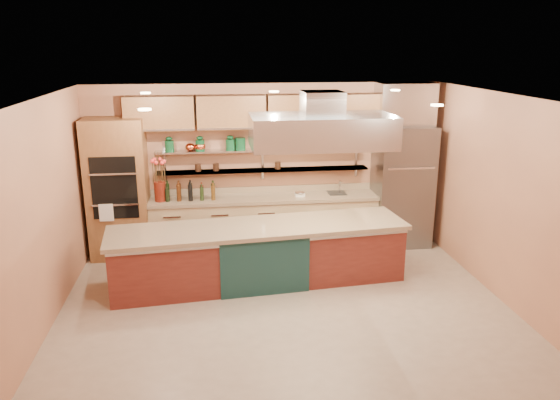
{
  "coord_description": "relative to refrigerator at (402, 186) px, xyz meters",
  "views": [
    {
      "loc": [
        -0.94,
        -6.67,
        3.44
      ],
      "look_at": [
        0.06,
        1.0,
        1.21
      ],
      "focal_mm": 35.0,
      "sensor_mm": 36.0,
      "label": 1
    }
  ],
  "objects": [
    {
      "name": "wall_right",
      "position": [
        0.65,
        -2.14,
        0.35
      ],
      "size": [
        0.04,
        5.0,
        2.8
      ],
      "primitive_type": "cube",
      "color": "#B67756",
      "rests_on": "floor"
    },
    {
      "name": "ceiling",
      "position": [
        -2.35,
        -2.14,
        1.75
      ],
      "size": [
        6.0,
        5.0,
        0.02
      ],
      "primitive_type": "cube",
      "color": "black",
      "rests_on": "wall_back"
    },
    {
      "name": "floor",
      "position": [
        -2.35,
        -2.14,
        -1.06
      ],
      "size": [
        6.0,
        5.0,
        0.02
      ],
      "primitive_type": "cube",
      "color": "tan",
      "rests_on": "ground"
    },
    {
      "name": "copper_kettle",
      "position": [
        -3.62,
        0.23,
        0.73
      ],
      "size": [
        0.2,
        0.2,
        0.13
      ],
      "primitive_type": "ellipsoid",
      "rotation": [
        0.0,
        0.0,
        0.26
      ],
      "color": "#DB5732",
      "rests_on": "wall_shelf_upper"
    },
    {
      "name": "wall_shelf_lower",
      "position": [
        -2.4,
        0.23,
        0.3
      ],
      "size": [
        3.6,
        0.26,
        0.03
      ],
      "primitive_type": "cube",
      "color": "#BABEC2",
      "rests_on": "wall_back"
    },
    {
      "name": "upper_cabinets",
      "position": [
        -2.35,
        0.18,
        1.3
      ],
      "size": [
        4.6,
        0.36,
        0.55
      ],
      "primitive_type": "cube",
      "color": "brown",
      "rests_on": "wall_back"
    },
    {
      "name": "bar_faucet",
      "position": [
        -1.08,
        0.11,
        -0.01
      ],
      "size": [
        0.04,
        0.04,
        0.23
      ],
      "primitive_type": "cylinder",
      "rotation": [
        0.0,
        0.0,
        0.24
      ],
      "color": "silver",
      "rests_on": "back_counter"
    },
    {
      "name": "wall_shelf_upper",
      "position": [
        -2.4,
        0.23,
        0.65
      ],
      "size": [
        3.6,
        0.26,
        0.03
      ],
      "primitive_type": "cube",
      "color": "#BABEC2",
      "rests_on": "wall_back"
    },
    {
      "name": "wall_left",
      "position": [
        -5.35,
        -2.14,
        0.35
      ],
      "size": [
        0.04,
        5.0,
        2.8
      ],
      "primitive_type": "cube",
      "color": "#B67756",
      "rests_on": "floor"
    },
    {
      "name": "kitchen_scale",
      "position": [
        -1.8,
        0.01,
        -0.07
      ],
      "size": [
        0.2,
        0.17,
        0.09
      ],
      "primitive_type": "cube",
      "rotation": [
        0.0,
        0.0,
        -0.38
      ],
      "color": "silver",
      "rests_on": "back_counter"
    },
    {
      "name": "back_counter",
      "position": [
        -2.4,
        0.06,
        -0.58
      ],
      "size": [
        3.84,
        0.64,
        0.93
      ],
      "primitive_type": "cube",
      "color": "tan",
      "rests_on": "floor"
    },
    {
      "name": "range_hood",
      "position": [
        -1.72,
        -1.33,
        1.2
      ],
      "size": [
        2.0,
        1.0,
        0.45
      ],
      "primitive_type": "cube",
      "color": "#BABEC2",
      "rests_on": "ceiling"
    },
    {
      "name": "flower_vase",
      "position": [
        -4.13,
        0.01,
        0.04
      ],
      "size": [
        0.24,
        0.24,
        0.33
      ],
      "primitive_type": "cylinder",
      "rotation": [
        0.0,
        0.0,
        -0.35
      ],
      "color": "#5F180E",
      "rests_on": "back_counter"
    },
    {
      "name": "island",
      "position": [
        -2.62,
        -1.33,
        -0.61
      ],
      "size": [
        4.3,
        1.32,
        0.88
      ],
      "primitive_type": "cube",
      "rotation": [
        0.0,
        0.0,
        0.1
      ],
      "color": "maroon",
      "rests_on": "floor"
    },
    {
      "name": "oven_stack",
      "position": [
        -4.8,
        0.04,
        0.1
      ],
      "size": [
        0.95,
        0.64,
        2.3
      ],
      "primitive_type": "cube",
      "color": "brown",
      "rests_on": "floor"
    },
    {
      "name": "wall_front",
      "position": [
        -2.35,
        -4.64,
        0.35
      ],
      "size": [
        6.0,
        0.04,
        2.8
      ],
      "primitive_type": "cube",
      "color": "#B67756",
      "rests_on": "floor"
    },
    {
      "name": "green_canister",
      "position": [
        -2.78,
        0.23,
        0.77
      ],
      "size": [
        0.19,
        0.19,
        0.2
      ],
      "primitive_type": "cylinder",
      "rotation": [
        0.0,
        0.0,
        -0.17
      ],
      "color": "#0D4020",
      "rests_on": "wall_shelf_upper"
    },
    {
      "name": "wall_back",
      "position": [
        -2.35,
        0.36,
        0.35
      ],
      "size": [
        6.0,
        0.04,
        2.8
      ],
      "primitive_type": "cube",
      "color": "#B67756",
      "rests_on": "floor"
    },
    {
      "name": "oil_bottle_cluster",
      "position": [
        -3.64,
        0.01,
        0.02
      ],
      "size": [
        0.89,
        0.36,
        0.28
      ],
      "primitive_type": "cube",
      "rotation": [
        0.0,
        0.0,
        0.13
      ],
      "color": "black",
      "rests_on": "back_counter"
    },
    {
      "name": "ceiling_downlights",
      "position": [
        -2.35,
        -1.94,
        1.72
      ],
      "size": [
        4.0,
        2.8,
        0.02
      ],
      "primitive_type": "cube",
      "color": "#FFE5A5",
      "rests_on": "ceiling"
    },
    {
      "name": "refrigerator",
      "position": [
        0.0,
        0.0,
        0.0
      ],
      "size": [
        0.95,
        0.72,
        2.1
      ],
      "primitive_type": "cube",
      "color": "slate",
      "rests_on": "floor"
    }
  ]
}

